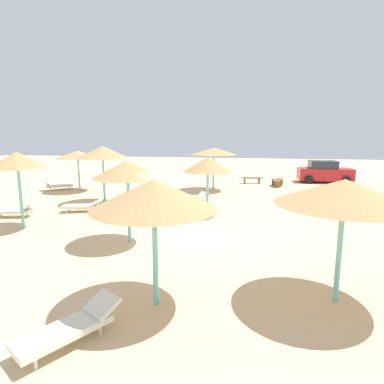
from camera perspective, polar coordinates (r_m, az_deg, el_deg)
The scene contains 18 objects.
ground_plane at distance 11.82m, azimuth -2.54°, elevation -8.32°, with size 80.00×80.00×0.00m, color #DBBA8C.
parasol_0 at distance 18.14m, azimuth -15.64°, elevation 6.81°, with size 2.82×2.82×3.13m.
parasol_2 at distance 22.54m, azimuth -19.68°, elevation 6.27°, with size 2.90×2.90×2.68m.
parasol_3 at distance 14.35m, azimuth -28.69°, elevation 4.98°, with size 2.23×2.23×3.10m.
parasol_4 at distance 6.82m, azimuth -6.80°, elevation -0.45°, with size 2.73×2.73×2.84m.
parasol_5 at distance 14.93m, azimuth 2.81°, elevation 4.86°, with size 2.29×2.29×2.70m.
parasol_6 at distance 11.12m, azimuth -11.39°, elevation 3.78°, with size 2.41×2.41×2.89m.
parasol_7 at distance 7.64m, azimuth 25.48°, elevation -0.06°, with size 2.97×2.97×2.82m.
parasol_9 at distance 21.55m, azimuth 3.88°, elevation 7.24°, with size 3.05×3.05×2.86m.
lounger_0 at distance 16.59m, azimuth -18.83°, elevation -2.30°, with size 2.02×1.15×0.62m.
lounger_2 at distance 23.60m, azimuth -22.83°, elevation 1.09°, with size 1.93×1.52×0.76m.
lounger_3 at distance 16.82m, azimuth -29.06°, elevation -2.89°, with size 2.00×1.03×0.66m.
lounger_4 at distance 6.72m, azimuth -20.74°, elevation -21.45°, with size 1.56×1.96×0.63m.
lounger_5 at distance 16.73m, azimuth -0.34°, elevation -1.60°, with size 1.91×1.58×0.76m.
bench_0 at distance 25.01m, azimuth 10.61°, elevation 2.27°, with size 1.53×0.55×0.49m.
bench_1 at distance 24.09m, azimuth 14.70°, elevation 1.80°, with size 0.56×1.53×0.49m.
bench_2 at distance 24.76m, azimuth 15.45°, elevation 1.99°, with size 0.60×1.54×0.49m.
parked_car at distance 27.19m, azimuth 22.50°, elevation 3.30°, with size 4.04×2.06×1.72m.
Camera 1 is at (2.44, -10.93, 3.78)m, focal length 29.97 mm.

